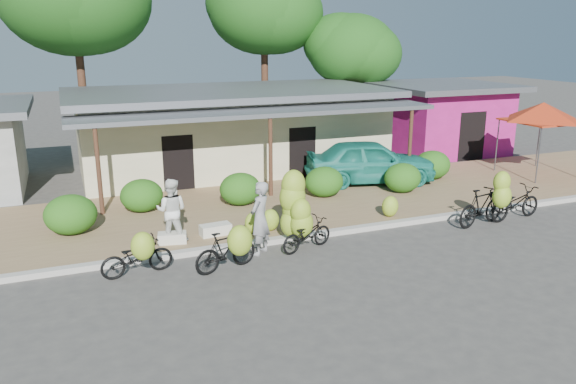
% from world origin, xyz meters
% --- Properties ---
extents(ground, '(100.00, 100.00, 0.00)m').
position_xyz_m(ground, '(0.00, 0.00, 0.00)').
color(ground, '#3E3C39').
rests_on(ground, ground).
extents(sidewalk, '(60.00, 6.00, 0.12)m').
position_xyz_m(sidewalk, '(0.00, 5.00, 0.06)').
color(sidewalk, '#8F744D').
rests_on(sidewalk, ground).
extents(curb, '(60.00, 0.25, 0.15)m').
position_xyz_m(curb, '(0.00, 2.00, 0.07)').
color(curb, '#A8A399').
rests_on(curb, ground).
extents(shop_main, '(13.00, 8.50, 3.35)m').
position_xyz_m(shop_main, '(0.00, 10.93, 1.72)').
color(shop_main, beige).
rests_on(shop_main, ground).
extents(shop_pink, '(6.00, 6.00, 3.25)m').
position_xyz_m(shop_pink, '(10.50, 10.99, 1.67)').
color(shop_pink, '#B71C7B').
rests_on(shop_pink, ground).
extents(tree_center_right, '(5.67, 5.59, 8.95)m').
position_xyz_m(tree_center_right, '(3.31, 16.61, 6.82)').
color(tree_center_right, '#4B2E1E').
rests_on(tree_center_right, ground).
extents(tree_near_right, '(4.67, 4.51, 6.58)m').
position_xyz_m(tree_near_right, '(7.31, 14.61, 4.85)').
color(tree_near_right, '#4B2E1E').
rests_on(tree_near_right, ground).
extents(hedge_0, '(1.44, 1.30, 1.12)m').
position_xyz_m(hedge_0, '(-6.52, 4.53, 0.68)').
color(hedge_0, '#225513').
rests_on(hedge_0, sidewalk).
extents(hedge_1, '(1.33, 1.20, 1.04)m').
position_xyz_m(hedge_1, '(-4.40, 5.91, 0.64)').
color(hedge_1, '#225513').
rests_on(hedge_1, sidewalk).
extents(hedge_2, '(1.36, 1.22, 1.06)m').
position_xyz_m(hedge_2, '(-1.30, 5.45, 0.65)').
color(hedge_2, '#225513').
rests_on(hedge_2, sidewalk).
extents(hedge_3, '(1.33, 1.20, 1.04)m').
position_xyz_m(hedge_3, '(1.67, 5.32, 0.64)').
color(hedge_3, '#225513').
rests_on(hedge_3, sidewalk).
extents(hedge_4, '(1.33, 1.20, 1.04)m').
position_xyz_m(hedge_4, '(4.47, 4.78, 0.64)').
color(hedge_4, '#225513').
rests_on(hedge_4, sidewalk).
extents(hedge_5, '(1.41, 1.27, 1.10)m').
position_xyz_m(hedge_5, '(6.59, 5.98, 0.67)').
color(hedge_5, '#225513').
rests_on(hedge_5, sidewalk).
extents(red_canopy, '(3.50, 3.50, 2.86)m').
position_xyz_m(red_canopy, '(10.93, 5.07, 2.61)').
color(red_canopy, '#59595E').
rests_on(red_canopy, sidewalk).
extents(bike_far_left, '(1.77, 1.28, 1.28)m').
position_xyz_m(bike_far_left, '(-5.14, 1.17, 0.52)').
color(bike_far_left, black).
rests_on(bike_far_left, ground).
extents(bike_left, '(1.74, 1.33, 1.32)m').
position_xyz_m(bike_left, '(-3.08, 0.62, 0.60)').
color(bike_left, black).
rests_on(bike_left, ground).
extents(bike_center, '(1.73, 1.36, 2.08)m').
position_xyz_m(bike_center, '(-0.87, 1.55, 0.87)').
color(bike_center, black).
rests_on(bike_center, ground).
extents(bike_right, '(1.98, 1.34, 1.79)m').
position_xyz_m(bike_right, '(4.88, 0.99, 0.72)').
color(bike_right, black).
rests_on(bike_right, ground).
extents(bike_far_right, '(2.04, 0.89, 1.04)m').
position_xyz_m(bike_far_right, '(6.21, 1.19, 0.52)').
color(bike_far_right, black).
rests_on(bike_far_right, ground).
extents(loose_banana_a, '(0.50, 0.42, 0.62)m').
position_xyz_m(loose_banana_a, '(-1.78, 2.65, 0.43)').
color(loose_banana_a, '#95B82E').
rests_on(loose_banana_a, sidewalk).
extents(loose_banana_b, '(0.51, 0.43, 0.63)m').
position_xyz_m(loose_banana_b, '(-1.26, 2.70, 0.44)').
color(loose_banana_b, '#95B82E').
rests_on(loose_banana_b, sidewalk).
extents(loose_banana_c, '(0.52, 0.44, 0.65)m').
position_xyz_m(loose_banana_c, '(2.59, 2.54, 0.45)').
color(loose_banana_c, '#95B82E').
rests_on(loose_banana_c, sidewalk).
extents(sack_near, '(0.88, 0.47, 0.30)m').
position_xyz_m(sack_near, '(-2.80, 2.95, 0.27)').
color(sack_near, silver).
rests_on(sack_near, sidewalk).
extents(sack_far, '(0.81, 0.53, 0.28)m').
position_xyz_m(sack_far, '(-4.05, 2.77, 0.26)').
color(sack_far, silver).
rests_on(sack_far, sidewalk).
extents(vendor, '(0.84, 0.82, 1.94)m').
position_xyz_m(vendor, '(-2.00, 1.45, 0.97)').
color(vendor, gray).
rests_on(vendor, ground).
extents(bystander, '(1.05, 0.96, 1.74)m').
position_xyz_m(bystander, '(-4.00, 2.88, 0.99)').
color(bystander, white).
rests_on(bystander, sidewalk).
extents(teal_van, '(5.14, 3.08, 1.64)m').
position_xyz_m(teal_van, '(4.07, 6.37, 0.94)').
color(teal_van, '#1C7F6F').
rests_on(teal_van, sidewalk).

